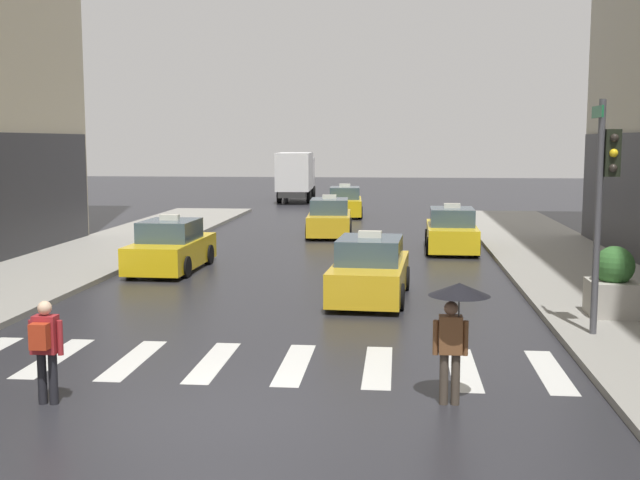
{
  "coord_description": "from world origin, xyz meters",
  "views": [
    {
      "loc": [
        2.65,
        -11.2,
        4.11
      ],
      "look_at": [
        0.75,
        8.0,
        1.71
      ],
      "focal_mm": 44.6,
      "sensor_mm": 36.0,
      "label": 1
    }
  ],
  "objects_px": {
    "taxi_lead": "(370,271)",
    "taxi_fifth": "(345,203)",
    "taxi_third": "(451,232)",
    "pedestrian_with_umbrella": "(456,310)",
    "planter_near_corner": "(614,284)",
    "pedestrian_with_backpack": "(45,344)",
    "traffic_light_pole": "(604,184)",
    "taxi_fourth": "(329,219)",
    "taxi_second": "(171,248)",
    "box_truck": "(296,174)"
  },
  "relations": [
    {
      "from": "taxi_lead",
      "to": "taxi_fifth",
      "type": "distance_m",
      "value": 23.13
    },
    {
      "from": "taxi_lead",
      "to": "taxi_third",
      "type": "distance_m",
      "value": 9.91
    },
    {
      "from": "taxi_fifth",
      "to": "taxi_lead",
      "type": "bearing_deg",
      "value": -84.46
    },
    {
      "from": "taxi_third",
      "to": "pedestrian_with_backpack",
      "type": "xyz_separation_m",
      "value": [
        -7.45,
        -18.52,
        0.25
      ]
    },
    {
      "from": "taxi_lead",
      "to": "planter_near_corner",
      "type": "xyz_separation_m",
      "value": [
        5.62,
        -2.18,
        0.15
      ]
    },
    {
      "from": "taxi_fourth",
      "to": "taxi_fifth",
      "type": "xyz_separation_m",
      "value": [
        0.05,
        9.14,
        0.0
      ]
    },
    {
      "from": "taxi_third",
      "to": "planter_near_corner",
      "type": "xyz_separation_m",
      "value": [
        2.9,
        -11.71,
        0.15
      ]
    },
    {
      "from": "taxi_second",
      "to": "taxi_fourth",
      "type": "height_order",
      "value": "same"
    },
    {
      "from": "taxi_fourth",
      "to": "box_truck",
      "type": "height_order",
      "value": "box_truck"
    },
    {
      "from": "taxi_second",
      "to": "taxi_fourth",
      "type": "distance_m",
      "value": 10.76
    },
    {
      "from": "taxi_fifth",
      "to": "planter_near_corner",
      "type": "bearing_deg",
      "value": -72.68
    },
    {
      "from": "taxi_third",
      "to": "pedestrian_with_backpack",
      "type": "height_order",
      "value": "taxi_third"
    },
    {
      "from": "taxi_fourth",
      "to": "box_truck",
      "type": "xyz_separation_m",
      "value": [
        -4.04,
        19.78,
        1.13
      ]
    },
    {
      "from": "box_truck",
      "to": "taxi_second",
      "type": "bearing_deg",
      "value": -90.34
    },
    {
      "from": "taxi_fourth",
      "to": "box_truck",
      "type": "bearing_deg",
      "value": 101.55
    },
    {
      "from": "pedestrian_with_backpack",
      "to": "taxi_second",
      "type": "bearing_deg",
      "value": 97.79
    },
    {
      "from": "taxi_lead",
      "to": "pedestrian_with_backpack",
      "type": "relative_size",
      "value": 2.8
    },
    {
      "from": "traffic_light_pole",
      "to": "taxi_second",
      "type": "bearing_deg",
      "value": 144.9
    },
    {
      "from": "taxi_second",
      "to": "taxi_third",
      "type": "relative_size",
      "value": 1.0
    },
    {
      "from": "pedestrian_with_backpack",
      "to": "planter_near_corner",
      "type": "xyz_separation_m",
      "value": [
        10.35,
        6.82,
        -0.1
      ]
    },
    {
      "from": "taxi_fourth",
      "to": "taxi_lead",
      "type": "bearing_deg",
      "value": -80.68
    },
    {
      "from": "taxi_third",
      "to": "pedestrian_with_umbrella",
      "type": "bearing_deg",
      "value": -93.49
    },
    {
      "from": "taxi_lead",
      "to": "taxi_second",
      "type": "bearing_deg",
      "value": 148.47
    },
    {
      "from": "taxi_lead",
      "to": "pedestrian_with_umbrella",
      "type": "distance_m",
      "value": 8.55
    },
    {
      "from": "traffic_light_pole",
      "to": "planter_near_corner",
      "type": "distance_m",
      "value": 3.1
    },
    {
      "from": "pedestrian_with_umbrella",
      "to": "planter_near_corner",
      "type": "xyz_separation_m",
      "value": [
        3.99,
        6.18,
        -0.64
      ]
    },
    {
      "from": "taxi_fifth",
      "to": "planter_near_corner",
      "type": "height_order",
      "value": "taxi_fifth"
    },
    {
      "from": "taxi_fourth",
      "to": "taxi_fifth",
      "type": "distance_m",
      "value": 9.14
    },
    {
      "from": "traffic_light_pole",
      "to": "taxi_lead",
      "type": "bearing_deg",
      "value": 140.59
    },
    {
      "from": "taxi_fifth",
      "to": "taxi_second",
      "type": "bearing_deg",
      "value": -102.64
    },
    {
      "from": "traffic_light_pole",
      "to": "taxi_third",
      "type": "height_order",
      "value": "traffic_light_pole"
    },
    {
      "from": "taxi_second",
      "to": "taxi_fifth",
      "type": "relative_size",
      "value": 0.99
    },
    {
      "from": "taxi_second",
      "to": "pedestrian_with_backpack",
      "type": "bearing_deg",
      "value": -82.21
    },
    {
      "from": "taxi_third",
      "to": "taxi_fourth",
      "type": "xyz_separation_m",
      "value": [
        -5.0,
        4.35,
        0.0
      ]
    },
    {
      "from": "taxi_second",
      "to": "taxi_fifth",
      "type": "distance_m",
      "value": 19.51
    },
    {
      "from": "taxi_lead",
      "to": "pedestrian_with_umbrella",
      "type": "xyz_separation_m",
      "value": [
        1.63,
        -8.35,
        0.79
      ]
    },
    {
      "from": "taxi_second",
      "to": "taxi_fifth",
      "type": "bearing_deg",
      "value": 77.36
    },
    {
      "from": "taxi_fourth",
      "to": "planter_near_corner",
      "type": "relative_size",
      "value": 2.89
    },
    {
      "from": "taxi_lead",
      "to": "taxi_fourth",
      "type": "distance_m",
      "value": 14.07
    },
    {
      "from": "taxi_fourth",
      "to": "box_truck",
      "type": "distance_m",
      "value": 20.22
    },
    {
      "from": "planter_near_corner",
      "to": "pedestrian_with_backpack",
      "type": "bearing_deg",
      "value": -146.64
    },
    {
      "from": "taxi_fifth",
      "to": "box_truck",
      "type": "relative_size",
      "value": 0.61
    },
    {
      "from": "taxi_fifth",
      "to": "box_truck",
      "type": "distance_m",
      "value": 11.46
    },
    {
      "from": "traffic_light_pole",
      "to": "taxi_fifth",
      "type": "xyz_separation_m",
      "value": [
        -7.1,
        27.02,
        -2.53
      ]
    },
    {
      "from": "taxi_fourth",
      "to": "planter_near_corner",
      "type": "height_order",
      "value": "taxi_fourth"
    },
    {
      "from": "traffic_light_pole",
      "to": "pedestrian_with_umbrella",
      "type": "height_order",
      "value": "traffic_light_pole"
    },
    {
      "from": "box_truck",
      "to": "planter_near_corner",
      "type": "relative_size",
      "value": 4.77
    },
    {
      "from": "taxi_third",
      "to": "box_truck",
      "type": "distance_m",
      "value": 25.8
    },
    {
      "from": "taxi_third",
      "to": "taxi_fifth",
      "type": "bearing_deg",
      "value": 110.17
    },
    {
      "from": "taxi_lead",
      "to": "box_truck",
      "type": "relative_size",
      "value": 0.61
    }
  ]
}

